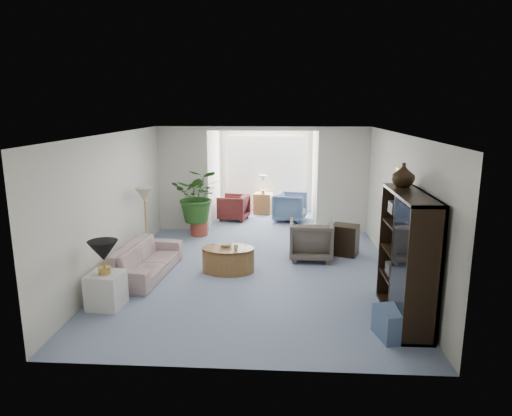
# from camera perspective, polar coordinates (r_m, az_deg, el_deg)

# --- Properties ---
(floor) EXTENTS (6.00, 6.00, 0.00)m
(floor) POSITION_cam_1_polar(r_m,az_deg,el_deg) (8.27, -0.26, -8.37)
(floor) COLOR #8897B4
(floor) RESTS_ON ground
(sunroom_floor) EXTENTS (2.60, 2.60, 0.00)m
(sunroom_floor) POSITION_cam_1_polar(r_m,az_deg,el_deg) (12.18, 1.02, -1.49)
(sunroom_floor) COLOR #8897B4
(sunroom_floor) RESTS_ON ground
(back_pier_left) EXTENTS (1.20, 0.12, 2.50)m
(back_pier_left) POSITION_cam_1_polar(r_m,az_deg,el_deg) (11.11, -9.07, 3.57)
(back_pier_left) COLOR silver
(back_pier_left) RESTS_ON ground
(back_pier_right) EXTENTS (1.20, 0.12, 2.50)m
(back_pier_right) POSITION_cam_1_polar(r_m,az_deg,el_deg) (10.93, 10.80, 3.36)
(back_pier_right) COLOR silver
(back_pier_right) RESTS_ON ground
(back_header) EXTENTS (2.60, 0.12, 0.10)m
(back_header) POSITION_cam_1_polar(r_m,az_deg,el_deg) (10.73, 0.80, 9.86)
(back_header) COLOR silver
(back_header) RESTS_ON back_pier_left
(window_pane) EXTENTS (2.20, 0.02, 1.50)m
(window_pane) POSITION_cam_1_polar(r_m,az_deg,el_deg) (12.99, 1.25, 5.67)
(window_pane) COLOR white
(window_blinds) EXTENTS (2.20, 0.02, 1.50)m
(window_blinds) POSITION_cam_1_polar(r_m,az_deg,el_deg) (12.96, 1.25, 5.66)
(window_blinds) COLOR white
(framed_picture) EXTENTS (0.04, 0.50, 0.40)m
(framed_picture) POSITION_cam_1_polar(r_m,az_deg,el_deg) (7.95, 17.68, 2.89)
(framed_picture) COLOR beige
(sofa) EXTENTS (0.92, 1.99, 0.56)m
(sofa) POSITION_cam_1_polar(r_m,az_deg,el_deg) (8.42, -13.54, -6.30)
(sofa) COLOR beige
(sofa) RESTS_ON ground
(end_table) EXTENTS (0.52, 0.52, 0.53)m
(end_table) POSITION_cam_1_polar(r_m,az_deg,el_deg) (7.30, -18.16, -9.70)
(end_table) COLOR white
(end_table) RESTS_ON ground
(table_lamp) EXTENTS (0.44, 0.44, 0.30)m
(table_lamp) POSITION_cam_1_polar(r_m,az_deg,el_deg) (7.10, -18.50, -5.08)
(table_lamp) COLOR black
(table_lamp) RESTS_ON end_table
(floor_lamp) EXTENTS (0.36, 0.36, 0.28)m
(floor_lamp) POSITION_cam_1_polar(r_m,az_deg,el_deg) (9.28, -13.75, 1.61)
(floor_lamp) COLOR beige
(floor_lamp) RESTS_ON ground
(coffee_table) EXTENTS (1.01, 1.01, 0.45)m
(coffee_table) POSITION_cam_1_polar(r_m,az_deg,el_deg) (8.39, -3.48, -6.45)
(coffee_table) COLOR olive
(coffee_table) RESTS_ON ground
(coffee_bowl) EXTENTS (0.25, 0.25, 0.06)m
(coffee_bowl) POSITION_cam_1_polar(r_m,az_deg,el_deg) (8.41, -3.76, -4.58)
(coffee_bowl) COLOR silver
(coffee_bowl) RESTS_ON coffee_table
(coffee_cup) EXTENTS (0.10, 0.10, 0.09)m
(coffee_cup) POSITION_cam_1_polar(r_m,az_deg,el_deg) (8.20, -2.54, -4.92)
(coffee_cup) COLOR beige
(coffee_cup) RESTS_ON coffee_table
(wingback_chair) EXTENTS (0.85, 0.87, 0.77)m
(wingback_chair) POSITION_cam_1_polar(r_m,az_deg,el_deg) (9.09, 6.86, -3.95)
(wingback_chair) COLOR #60564B
(wingback_chair) RESTS_ON ground
(side_table_dark) EXTENTS (0.63, 0.57, 0.62)m
(side_table_dark) POSITION_cam_1_polar(r_m,az_deg,el_deg) (9.46, 10.99, -3.92)
(side_table_dark) COLOR black
(side_table_dark) RESTS_ON ground
(entertainment_cabinet) EXTENTS (0.44, 1.63, 1.81)m
(entertainment_cabinet) POSITION_cam_1_polar(r_m,az_deg,el_deg) (6.70, 18.29, -5.87)
(entertainment_cabinet) COLOR black
(entertainment_cabinet) RESTS_ON ground
(cabinet_urn) EXTENTS (0.33, 0.33, 0.34)m
(cabinet_urn) POSITION_cam_1_polar(r_m,az_deg,el_deg) (6.94, 17.87, 3.94)
(cabinet_urn) COLOR black
(cabinet_urn) RESTS_ON entertainment_cabinet
(ottoman) EXTENTS (0.58, 0.58, 0.39)m
(ottoman) POSITION_cam_1_polar(r_m,az_deg,el_deg) (6.41, 17.10, -13.54)
(ottoman) COLOR slate
(ottoman) RESTS_ON ground
(plant_pot) EXTENTS (0.40, 0.40, 0.32)m
(plant_pot) POSITION_cam_1_polar(r_m,az_deg,el_deg) (10.80, -7.09, -2.54)
(plant_pot) COLOR brown
(plant_pot) RESTS_ON ground
(house_plant) EXTENTS (1.13, 0.98, 1.25)m
(house_plant) POSITION_cam_1_polar(r_m,az_deg,el_deg) (10.62, -7.21, 1.56)
(house_plant) COLOR #26531C
(house_plant) RESTS_ON plant_pot
(sunroom_chair_blue) EXTENTS (0.95, 0.93, 0.74)m
(sunroom_chair_blue) POSITION_cam_1_polar(r_m,az_deg,el_deg) (12.05, 4.29, 0.13)
(sunroom_chair_blue) COLOR slate
(sunroom_chair_blue) RESTS_ON ground
(sunroom_chair_maroon) EXTENTS (0.86, 0.85, 0.67)m
(sunroom_chair_maroon) POSITION_cam_1_polar(r_m,az_deg,el_deg) (12.13, -2.81, 0.07)
(sunroom_chair_maroon) COLOR #561D1F
(sunroom_chair_maroon) RESTS_ON ground
(sunroom_table) EXTENTS (0.54, 0.46, 0.58)m
(sunroom_table) POSITION_cam_1_polar(r_m,az_deg,el_deg) (12.81, 0.89, 0.55)
(sunroom_table) COLOR olive
(sunroom_table) RESTS_ON ground
(shelf_clutter) EXTENTS (0.30, 1.13, 1.06)m
(shelf_clutter) POSITION_cam_1_polar(r_m,az_deg,el_deg) (6.69, 17.86, -5.57)
(shelf_clutter) COLOR black
(shelf_clutter) RESTS_ON entertainment_cabinet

